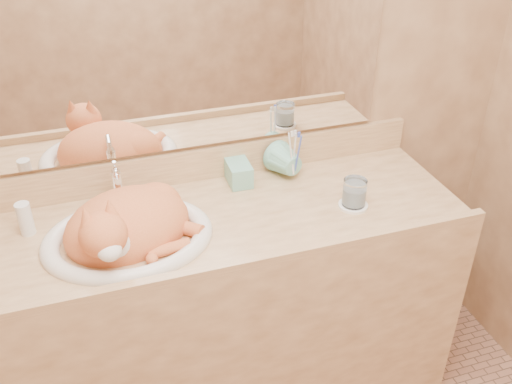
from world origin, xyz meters
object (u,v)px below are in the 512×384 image
object	(u,v)px
sink_basin	(125,218)
cat	(126,223)
toothbrush_cup	(294,168)
vanity_counter	(225,314)
water_glass	(354,192)
soap_dispenser	(243,169)

from	to	relation	value
sink_basin	cat	bearing A→B (deg)	-97.44
sink_basin	toothbrush_cup	world-z (taller)	sink_basin
vanity_counter	toothbrush_cup	world-z (taller)	toothbrush_cup
cat	water_glass	world-z (taller)	cat
cat	toothbrush_cup	distance (m)	0.63
cat	toothbrush_cup	xyz separation A→B (m)	(0.61, 0.16, -0.01)
sink_basin	vanity_counter	bearing A→B (deg)	14.15
vanity_counter	sink_basin	size ratio (longest dim) A/B	3.14
sink_basin	toothbrush_cup	size ratio (longest dim) A/B	4.28
vanity_counter	toothbrush_cup	distance (m)	0.59
soap_dispenser	sink_basin	bearing A→B (deg)	-158.09
vanity_counter	sink_basin	xyz separation A→B (m)	(-0.30, -0.02, 0.50)
soap_dispenser	toothbrush_cup	world-z (taller)	soap_dispenser
water_glass	cat	bearing A→B (deg)	176.39
toothbrush_cup	water_glass	size ratio (longest dim) A/B	1.30
water_glass	soap_dispenser	bearing A→B (deg)	146.87
vanity_counter	water_glass	bearing A→B (deg)	-9.15
toothbrush_cup	water_glass	bearing A→B (deg)	-58.38
sink_basin	soap_dispenser	world-z (taller)	soap_dispenser
vanity_counter	cat	distance (m)	0.57
toothbrush_cup	cat	bearing A→B (deg)	-164.92
vanity_counter	soap_dispenser	xyz separation A→B (m)	(0.12, 0.14, 0.51)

